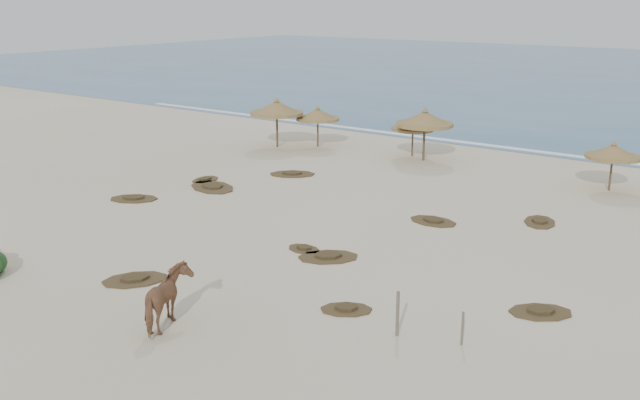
{
  "coord_description": "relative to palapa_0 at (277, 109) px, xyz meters",
  "views": [
    {
      "loc": [
        15.18,
        -17.62,
        9.45
      ],
      "look_at": [
        -1.31,
        5.0,
        1.42
      ],
      "focal_mm": 40.0,
      "sensor_mm": 36.0,
      "label": 1
    }
  ],
  "objects": [
    {
      "name": "fence_post_far",
      "position": [
        21.58,
        -18.12,
        -1.99
      ],
      "size": [
        0.09,
        0.09,
        1.0
      ],
      "primitive_type": "cylinder",
      "rotation": [
        0.0,
        0.0,
        -0.24
      ],
      "color": "#6B6250",
      "rests_on": "ground"
    },
    {
      "name": "foam_line",
      "position": [
        13.87,
        8.48,
        -2.49
      ],
      "size": [
        70.0,
        0.6,
        0.01
      ],
      "primitive_type": "cube",
      "color": "white",
      "rests_on": "ground"
    },
    {
      "name": "palapa_0",
      "position": [
        0.0,
        0.0,
        0.0
      ],
      "size": [
        3.97,
        3.97,
        3.22
      ],
      "rotation": [
        0.0,
        0.0,
        0.17
      ],
      "color": "brown",
      "rests_on": "ground"
    },
    {
      "name": "scrub_7",
      "position": [
        19.46,
        -5.81,
        -2.44
      ],
      "size": [
        1.91,
        2.35,
        0.16
      ],
      "rotation": [
        0.0,
        0.0,
        1.9
      ],
      "color": "brown",
      "rests_on": "ground"
    },
    {
      "name": "scrub_12",
      "position": [
        17.69,
        -18.15,
        -2.44
      ],
      "size": [
        1.96,
        1.8,
        0.16
      ],
      "rotation": [
        0.0,
        0.0,
        0.58
      ],
      "color": "brown",
      "rests_on": "ground"
    },
    {
      "name": "scrub_6",
      "position": [
        5.44,
        -5.33,
        -2.44
      ],
      "size": [
        3.0,
        2.76,
        0.16
      ],
      "rotation": [
        0.0,
        0.0,
        0.59
      ],
      "color": "brown",
      "rests_on": "ground"
    },
    {
      "name": "scrub_8",
      "position": [
        2.49,
        -9.07,
        -2.44
      ],
      "size": [
        1.47,
        1.97,
        0.16
      ],
      "rotation": [
        0.0,
        0.0,
        1.76
      ],
      "color": "brown",
      "rests_on": "ground"
    },
    {
      "name": "scrub_1",
      "position": [
        3.86,
        -9.94,
        -2.44
      ],
      "size": [
        3.46,
        2.83,
        0.16
      ],
      "rotation": [
        0.0,
        0.0,
        2.79
      ],
      "color": "brown",
      "rests_on": "ground"
    },
    {
      "name": "palapa_3",
      "position": [
        9.57,
        2.06,
        -0.03
      ],
      "size": [
        3.7,
        3.7,
        3.18
      ],
      "rotation": [
        0.0,
        0.0,
        0.1
      ],
      "color": "brown",
      "rests_on": "ground"
    },
    {
      "name": "scrub_3",
      "position": [
        15.67,
        -8.43,
        -2.44
      ],
      "size": [
        2.23,
        1.52,
        0.16
      ],
      "rotation": [
        0.0,
        0.0,
        3.09
      ],
      "color": "brown",
      "rests_on": "ground"
    },
    {
      "name": "ground",
      "position": [
        13.87,
        -17.52,
        -2.5
      ],
      "size": [
        160.0,
        160.0,
        0.0
      ],
      "primitive_type": "plane",
      "color": "beige",
      "rests_on": "ground"
    },
    {
      "name": "fence_post_near",
      "position": [
        19.82,
        -18.7,
        -1.81
      ],
      "size": [
        0.11,
        0.11,
        1.37
      ],
      "primitive_type": "cylinder",
      "rotation": [
        0.0,
        0.0,
        -0.05
      ],
      "color": "#6B6250",
      "rests_on": "ground"
    },
    {
      "name": "palapa_1",
      "position": [
        2.06,
        1.64,
        -0.43
      ],
      "size": [
        3.28,
        3.28,
        2.66
      ],
      "rotation": [
        0.0,
        0.0,
        0.17
      ],
      "color": "brown",
      "rests_on": "ground"
    },
    {
      "name": "scrub_9",
      "position": [
        14.54,
        -14.7,
        -2.44
      ],
      "size": [
        2.7,
        2.64,
        0.16
      ],
      "rotation": [
        0.0,
        0.0,
        0.74
      ],
      "color": "brown",
      "rests_on": "ground"
    },
    {
      "name": "palapa_2",
      "position": [
        8.45,
        2.71,
        -0.59
      ],
      "size": [
        3.13,
        3.13,
        2.46
      ],
      "rotation": [
        0.0,
        0.0,
        0.22
      ],
      "color": "brown",
      "rests_on": "ground"
    },
    {
      "name": "palapa_4",
      "position": [
        20.4,
        1.54,
        -0.53
      ],
      "size": [
        3.44,
        3.44,
        2.53
      ],
      "rotation": [
        0.0,
        0.0,
        0.33
      ],
      "color": "brown",
      "rests_on": "ground"
    },
    {
      "name": "horse",
      "position": [
        14.09,
        -22.21,
        -1.6
      ],
      "size": [
        1.79,
        2.32,
        1.79
      ],
      "primitive_type": "imported",
      "rotation": [
        0.0,
        0.0,
        3.59
      ],
      "color": "#9C6847",
      "rests_on": "ground"
    },
    {
      "name": "scrub_0",
      "position": [
        2.31,
        -13.73,
        -2.44
      ],
      "size": [
        2.8,
        2.51,
        0.16
      ],
      "rotation": [
        0.0,
        0.0,
        0.53
      ],
      "color": "brown",
      "rests_on": "ground"
    },
    {
      "name": "scrub_2",
      "position": [
        13.28,
        -14.54,
        -2.44
      ],
      "size": [
        1.52,
        1.06,
        0.16
      ],
      "rotation": [
        0.0,
        0.0,
        3.05
      ],
      "color": "brown",
      "rests_on": "ground"
    },
    {
      "name": "scrub_11",
      "position": [
        10.43,
        -20.44,
        -2.44
      ],
      "size": [
        2.49,
        2.66,
        0.16
      ],
      "rotation": [
        0.0,
        0.0,
        0.94
      ],
      "color": "brown",
      "rests_on": "ground"
    },
    {
      "name": "scrub_4",
      "position": [
        22.66,
        -14.77,
        -2.44
      ],
      "size": [
        2.36,
        2.23,
        0.16
      ],
      "rotation": [
        0.0,
        0.0,
        0.65
      ],
      "color": "brown",
      "rests_on": "ground"
    }
  ]
}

